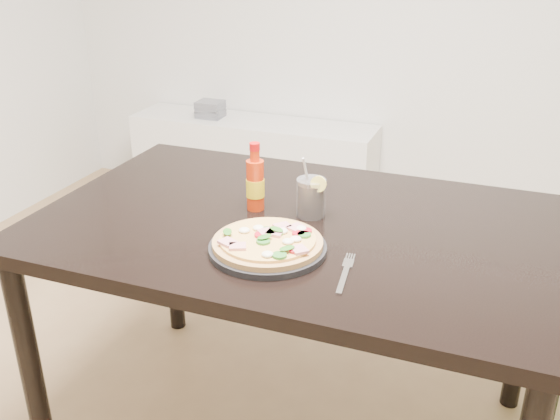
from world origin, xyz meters
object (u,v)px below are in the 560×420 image
(fork, at_px, (346,272))
(media_console, at_px, (253,163))
(dining_table, at_px, (295,247))
(hot_sauce_bottle, at_px, (255,183))
(cola_cup, at_px, (311,198))
(plate, at_px, (268,248))
(pizza, at_px, (269,241))

(fork, height_order, media_console, fork)
(media_console, bearing_deg, dining_table, -62.93)
(media_console, bearing_deg, hot_sauce_bottle, -66.25)
(cola_cup, bearing_deg, hot_sauce_bottle, -174.31)
(plate, xyz_separation_m, pizza, (0.00, 0.00, 0.02))
(pizza, xyz_separation_m, media_console, (-0.85, 1.85, -0.53))
(dining_table, height_order, cola_cup, cola_cup)
(plate, relative_size, fork, 1.54)
(hot_sauce_bottle, bearing_deg, media_console, 113.75)
(dining_table, relative_size, pizza, 5.17)
(pizza, height_order, media_console, pizza)
(dining_table, height_order, media_console, dining_table)
(dining_table, bearing_deg, cola_cup, 58.91)
(pizza, relative_size, media_console, 0.19)
(dining_table, relative_size, cola_cup, 8.08)
(pizza, bearing_deg, media_console, 114.55)
(hot_sauce_bottle, bearing_deg, pizza, -59.97)
(pizza, relative_size, cola_cup, 1.56)
(plate, relative_size, hot_sauce_bottle, 1.49)
(hot_sauce_bottle, xyz_separation_m, cola_cup, (0.16, 0.02, -0.03))
(plate, relative_size, pizza, 1.07)
(hot_sauce_bottle, distance_m, fork, 0.43)
(cola_cup, relative_size, media_console, 0.12)
(fork, bearing_deg, dining_table, 124.87)
(dining_table, distance_m, plate, 0.22)
(pizza, height_order, cola_cup, cola_cup)
(pizza, distance_m, cola_cup, 0.24)
(cola_cup, relative_size, fork, 0.92)
(hot_sauce_bottle, xyz_separation_m, fork, (0.33, -0.26, -0.07))
(dining_table, height_order, fork, fork)
(dining_table, distance_m, media_console, 1.91)
(plate, xyz_separation_m, hot_sauce_bottle, (-0.13, 0.23, 0.07))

